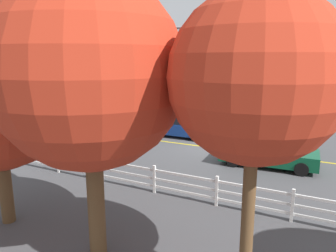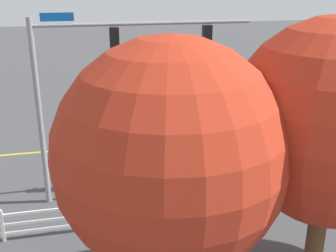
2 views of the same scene
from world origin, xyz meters
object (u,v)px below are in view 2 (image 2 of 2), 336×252
at_px(car_4, 227,113).
at_px(tree_3, 332,122).
at_px(car_3, 121,121).
at_px(tree_0, 170,154).
at_px(pedestrian, 100,176).
at_px(car_2, 257,136).

bearing_deg(car_4, tree_3, 81.64).
relative_size(car_3, car_4, 1.07).
bearing_deg(tree_0, tree_3, 178.59).
xyz_separation_m(car_3, tree_3, (-3.55, 13.36, 4.22)).
height_order(car_3, pedestrian, pedestrian).
bearing_deg(car_2, tree_0, -127.93).
bearing_deg(tree_0, car_2, -124.70).
bearing_deg(pedestrian, car_4, 38.59).
xyz_separation_m(car_2, car_4, (0.25, -3.71, 0.03)).
height_order(tree_0, tree_3, tree_3).
bearing_deg(tree_3, tree_0, -1.41).
height_order(pedestrian, tree_3, tree_3).
xyz_separation_m(pedestrian, tree_3, (-5.13, 6.44, 4.00)).
height_order(car_4, tree_0, tree_0).
height_order(car_4, tree_3, tree_3).
relative_size(tree_0, tree_3, 0.96).
relative_size(car_3, tree_0, 0.62).
distance_m(car_4, pedestrian, 10.44).
bearing_deg(pedestrian, tree_3, -54.98).
bearing_deg(car_4, tree_0, 66.91).
bearing_deg(car_4, car_3, 3.37).
distance_m(car_3, tree_3, 14.45).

